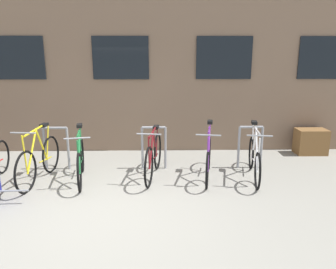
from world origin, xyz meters
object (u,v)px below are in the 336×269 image
at_px(bicycle_maroon, 154,157).
at_px(bicycle_purple, 208,158).
at_px(bicycle_yellow, 39,160).
at_px(bicycle_white, 254,158).
at_px(bicycle_green, 81,160).
at_px(planter_box, 311,142).

relative_size(bicycle_maroon, bicycle_purple, 1.03).
bearing_deg(bicycle_yellow, bicycle_white, 1.50).
bearing_deg(bicycle_yellow, bicycle_maroon, 4.87).
bearing_deg(bicycle_purple, bicycle_maroon, 177.25).
distance_m(bicycle_green, bicycle_purple, 2.43).
distance_m(bicycle_maroon, bicycle_green, 1.38).
height_order(bicycle_green, bicycle_purple, bicycle_purple).
bearing_deg(bicycle_purple, planter_box, 28.60).
distance_m(bicycle_white, bicycle_yellow, 4.08).
distance_m(bicycle_maroon, bicycle_purple, 1.06).
relative_size(bicycle_white, planter_box, 2.50).
relative_size(bicycle_green, bicycle_yellow, 0.96).
xyz_separation_m(bicycle_yellow, planter_box, (5.85, 1.58, -0.11)).
height_order(bicycle_green, planter_box, bicycle_green).
xyz_separation_m(bicycle_white, bicycle_green, (-3.32, -0.07, 0.00)).
bearing_deg(planter_box, bicycle_maroon, -159.38).
bearing_deg(planter_box, bicycle_yellow, -164.88).
height_order(bicycle_purple, bicycle_yellow, same).
distance_m(bicycle_white, bicycle_green, 3.32).
bearing_deg(bicycle_white, planter_box, 39.72).
xyz_separation_m(bicycle_white, planter_box, (1.77, 1.47, -0.08)).
bearing_deg(bicycle_maroon, bicycle_green, -173.95).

